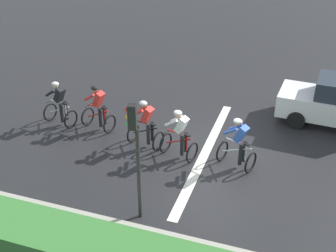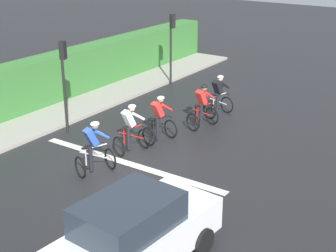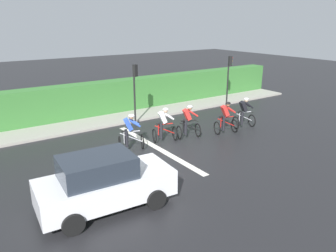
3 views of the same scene
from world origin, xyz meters
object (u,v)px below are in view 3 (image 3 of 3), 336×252
cyclist_second (226,119)px  traffic_light_far_junction (229,73)px  car_white (104,182)px  traffic_light_near_crossing (135,85)px  cyclist_fourth (164,126)px  cyclist_lead (244,114)px  cyclist_trailing (130,133)px  cyclist_mid (188,123)px

cyclist_second → traffic_light_far_junction: traffic_light_far_junction is taller
car_white → traffic_light_near_crossing: size_ratio=1.26×
traffic_light_far_junction → car_white: bearing=-59.4°
cyclist_fourth → traffic_light_near_crossing: bearing=176.4°
cyclist_lead → traffic_light_far_junction: size_ratio=0.50×
traffic_light_near_crossing → car_white: bearing=-35.5°
cyclist_trailing → car_white: bearing=-37.5°
cyclist_trailing → cyclist_second: bearing=81.7°
cyclist_second → traffic_light_near_crossing: 5.15m
cyclist_lead → cyclist_second: (0.13, -1.47, 0.00)m
cyclist_lead → cyclist_second: size_ratio=1.00×
cyclist_mid → cyclist_trailing: same height
cyclist_fourth → traffic_light_far_junction: 8.31m
cyclist_fourth → cyclist_trailing: bearing=-88.1°
cyclist_trailing → cyclist_lead: bearing=84.7°
cyclist_second → cyclist_trailing: size_ratio=1.00×
cyclist_mid → traffic_light_far_junction: 7.34m
cyclist_lead → cyclist_second: 1.48m
cyclist_lead → traffic_light_near_crossing: (-3.76, -4.53, 1.43)m
cyclist_mid → traffic_light_near_crossing: bearing=-162.5°
cyclist_lead → cyclist_fourth: 4.77m
cyclist_second → traffic_light_near_crossing: traffic_light_near_crossing is taller
cyclist_trailing → car_white: car_white is taller
cyclist_mid → traffic_light_near_crossing: traffic_light_near_crossing is taller
traffic_light_far_junction → cyclist_fourth: bearing=-65.8°
cyclist_lead → cyclist_mid: bearing=-96.7°
car_white → traffic_light_near_crossing: bearing=144.5°
car_white → cyclist_second: bearing=110.9°
cyclist_lead → cyclist_trailing: bearing=-95.3°
cyclist_lead → traffic_light_near_crossing: 6.06m
cyclist_lead → traffic_light_far_junction: traffic_light_far_junction is taller
cyclist_lead → cyclist_second: same height
cyclist_second → cyclist_fourth: bearing=-104.0°
car_white → cyclist_fourth: bearing=129.1°
car_white → traffic_light_far_junction: 14.29m
car_white → cyclist_trailing: bearing=142.5°
car_white → traffic_light_near_crossing: 8.66m
cyclist_second → cyclist_fourth: 3.35m
cyclist_second → cyclist_mid: bearing=-105.1°
cyclist_second → traffic_light_far_junction: size_ratio=0.50×
car_white → cyclist_mid: bearing=120.9°
cyclist_second → cyclist_mid: size_ratio=1.00×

